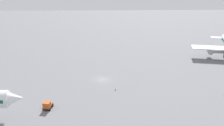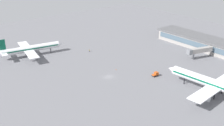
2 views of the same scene
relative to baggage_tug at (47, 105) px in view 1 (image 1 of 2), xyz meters
name	(u,v)px [view 1 (image 1 of 2)]	position (x,y,z in m)	size (l,w,h in m)	color
ground	(102,80)	(15.22, 19.89, -1.16)	(288.00, 288.00, 0.00)	slate
baggage_tug	(47,105)	(0.00, 0.00, 0.00)	(2.68, 3.47, 2.30)	black
safety_cone_near_gate	(115,90)	(19.52, 11.17, -0.86)	(0.44, 0.44, 0.60)	#EA590C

